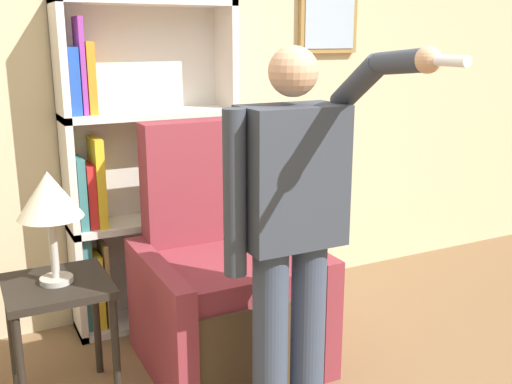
% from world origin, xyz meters
% --- Properties ---
extents(wall_back, '(8.00, 0.11, 2.80)m').
position_xyz_m(wall_back, '(0.01, 2.03, 1.40)').
color(wall_back, beige).
rests_on(wall_back, ground_plane).
extents(bookcase, '(1.00, 0.28, 1.92)m').
position_xyz_m(bookcase, '(-0.18, 1.87, 0.94)').
color(bookcase, silver).
rests_on(bookcase, ground_plane).
extents(armchair, '(0.87, 0.84, 1.27)m').
position_xyz_m(armchair, '(0.09, 1.24, 0.40)').
color(armchair, '#4C3823').
rests_on(armchair, ground_plane).
extents(person_standing, '(0.56, 0.78, 1.68)m').
position_xyz_m(person_standing, '(0.07, 0.50, 0.96)').
color(person_standing, '#384256').
rests_on(person_standing, ground_plane).
extents(side_table, '(0.46, 0.46, 0.62)m').
position_xyz_m(side_table, '(-0.77, 1.18, 0.52)').
color(side_table, black).
rests_on(side_table, ground_plane).
extents(table_lamp, '(0.29, 0.29, 0.52)m').
position_xyz_m(table_lamp, '(-0.77, 1.18, 1.02)').
color(table_lamp, '#B7B2A8').
rests_on(table_lamp, side_table).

